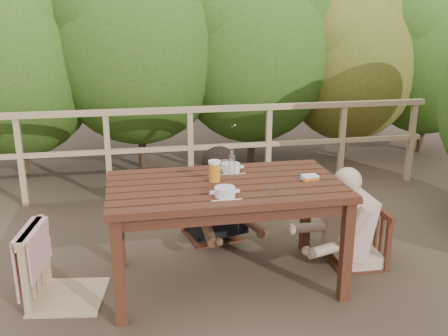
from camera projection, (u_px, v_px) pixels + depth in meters
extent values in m
plane|color=brown|center=(225.00, 281.00, 3.89)|extent=(60.00, 60.00, 0.00)
cube|color=#3E1D11|center=(225.00, 234.00, 3.78)|extent=(1.70, 0.96, 0.79)
cube|color=tan|center=(63.00, 232.00, 3.51)|extent=(0.59, 0.59, 1.04)
cube|color=#3E1D11|center=(212.00, 189.00, 4.55)|extent=(0.55, 0.55, 0.92)
cube|color=#3E1D11|center=(359.00, 213.00, 4.07)|extent=(0.45, 0.45, 0.87)
cube|color=tan|center=(191.00, 152.00, 5.62)|extent=(5.60, 0.10, 1.01)
cylinder|color=white|center=(225.00, 193.00, 3.38)|extent=(0.24, 0.24, 0.08)
cylinder|color=silver|center=(231.00, 168.00, 3.92)|extent=(0.24, 0.24, 0.08)
cylinder|color=orange|center=(215.00, 172.00, 3.68)|extent=(0.09, 0.09, 0.17)
cylinder|color=silver|center=(232.00, 164.00, 3.77)|extent=(0.05, 0.05, 0.22)
cylinder|color=silver|center=(270.00, 190.00, 3.46)|extent=(0.06, 0.06, 0.07)
cube|color=silver|center=(310.00, 178.00, 3.73)|extent=(0.13, 0.10, 0.05)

